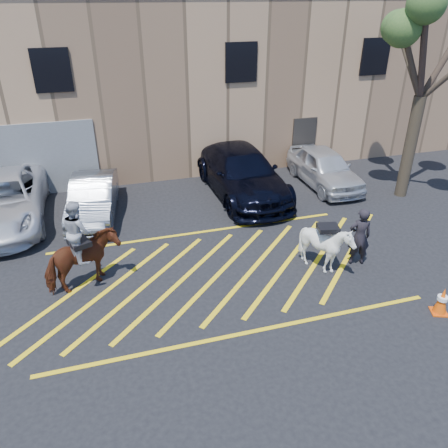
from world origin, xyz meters
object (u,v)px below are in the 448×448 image
object	(u,v)px
car_silver_sedan	(93,198)
traffic_cone	(442,301)
car_white_suv	(324,168)
saddled_white	(326,247)
car_blue_suv	(241,172)
car_white_pickup	(2,200)
tree	(432,38)
handler	(360,237)
mounted_bay	(81,254)

from	to	relation	value
car_silver_sedan	traffic_cone	size ratio (longest dim) A/B	5.71
car_white_suv	saddled_white	bearing A→B (deg)	-117.68
traffic_cone	car_white_suv	bearing A→B (deg)	82.38
car_silver_sedan	car_blue_suv	size ratio (longest dim) A/B	0.69
car_white_pickup	car_blue_suv	xyz separation A→B (m)	(8.55, 0.01, 0.06)
car_white_suv	tree	size ratio (longest dim) A/B	0.59
handler	tree	world-z (taller)	tree
car_white_pickup	car_white_suv	size ratio (longest dim) A/B	1.35
mounted_bay	tree	xyz separation A→B (m)	(11.88, 2.79, 4.67)
mounted_bay	saddled_white	distance (m)	6.59
car_white_suv	mounted_bay	xyz separation A→B (m)	(-9.46, -4.60, 0.29)
car_blue_suv	traffic_cone	distance (m)	8.67
car_white_pickup	car_white_suv	xyz separation A→B (m)	(12.05, -0.11, -0.07)
car_white_suv	mounted_bay	distance (m)	10.52
car_silver_sedan	car_blue_suv	xyz separation A→B (m)	(5.59, 0.41, 0.18)
car_white_suv	saddled_white	distance (m)	6.39
car_blue_suv	traffic_cone	xyz separation A→B (m)	(2.41, -8.31, -0.51)
car_white_suv	tree	xyz separation A→B (m)	(2.42, -1.80, 4.96)
car_white_suv	handler	distance (m)	5.91
tree	handler	bearing A→B (deg)	-138.45
car_white_pickup	saddled_white	xyz separation A→B (m)	(9.10, -5.78, -0.04)
car_white_pickup	saddled_white	bearing A→B (deg)	-33.27
handler	tree	xyz separation A→B (m)	(4.29, 3.80, 4.81)
car_silver_sedan	car_white_suv	bearing A→B (deg)	9.36
car_silver_sedan	saddled_white	distance (m)	8.16
traffic_cone	car_blue_suv	bearing A→B (deg)	106.16
saddled_white	traffic_cone	world-z (taller)	saddled_white
car_white_pickup	handler	distance (m)	11.68
car_white_suv	car_blue_suv	bearing A→B (deg)	177.90
car_white_pickup	traffic_cone	size ratio (longest dim) A/B	7.99
mounted_bay	saddled_white	xyz separation A→B (m)	(6.50, -1.07, -0.25)
car_silver_sedan	handler	xyz separation A→B (m)	(7.22, -5.32, 0.19)
car_white_pickup	car_silver_sedan	distance (m)	3.00
car_white_suv	mounted_bay	size ratio (longest dim) A/B	1.71
car_white_suv	traffic_cone	size ratio (longest dim) A/B	5.93
car_blue_suv	car_white_suv	xyz separation A→B (m)	(3.50, -0.12, -0.13)
car_white_pickup	tree	world-z (taller)	tree
saddled_white	tree	world-z (taller)	tree
car_white_suv	handler	size ratio (longest dim) A/B	2.46
handler	traffic_cone	xyz separation A→B (m)	(0.78, -2.58, -0.51)
saddled_white	car_blue_suv	bearing A→B (deg)	95.37
car_blue_suv	car_white_suv	size ratio (longest dim) A/B	1.39
car_white_suv	handler	xyz separation A→B (m)	(-1.87, -5.61, 0.14)
car_blue_suv	saddled_white	size ratio (longest dim) A/B	3.70
handler	mounted_bay	world-z (taller)	mounted_bay
car_blue_suv	tree	size ratio (longest dim) A/B	0.82
car_white_pickup	traffic_cone	world-z (taller)	car_white_pickup
car_silver_sedan	car_white_suv	world-z (taller)	car_white_suv
car_white_pickup	handler	bearing A→B (deg)	-30.17
car_silver_sedan	saddled_white	size ratio (longest dim) A/B	2.57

